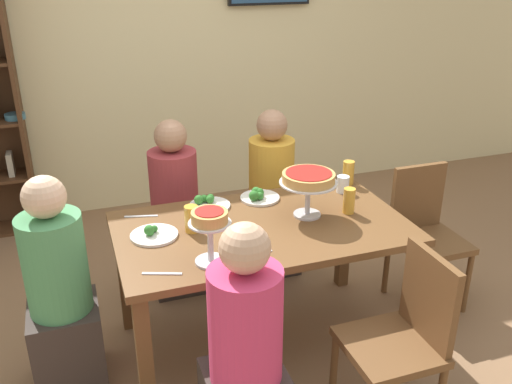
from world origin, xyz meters
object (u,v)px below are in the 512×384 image
object	(u,v)px
cutlery_fork_far	(162,274)
chair_near_right	(404,334)
diner_far_left	(176,219)
salad_plate_near_diner	(208,203)
water_glass_clear_near	(343,184)
chair_head_east	(425,229)
salad_plate_far_diner	(258,196)
cutlery_fork_near	(141,216)
deep_dish_pizza_stand	(308,181)
diner_head_west	(61,301)
cutlery_knife_near	(256,256)
beer_glass_amber_spare	(349,201)
salad_plate_spare	(153,234)
dining_table	(262,241)
diner_near_left	(246,367)
beer_glass_amber_tall	(348,173)
beer_glass_amber_short	(191,219)
diner_far_right	(271,204)
personal_pizza_stand	(210,225)

from	to	relation	value
cutlery_fork_far	chair_near_right	bearing A→B (deg)	-3.79
diner_far_left	salad_plate_near_diner	xyz separation A→B (m)	(0.12, -0.40, 0.27)
water_glass_clear_near	chair_head_east	bearing A→B (deg)	-18.55
salad_plate_far_diner	cutlery_fork_near	size ratio (longest dim) A/B	1.27
deep_dish_pizza_stand	diner_head_west	bearing A→B (deg)	-179.26
water_glass_clear_near	cutlery_knife_near	size ratio (longest dim) A/B	0.56
diner_head_west	chair_head_east	xyz separation A→B (m)	(2.15, 0.07, -0.01)
salad_plate_near_diner	cutlery_knife_near	size ratio (longest dim) A/B	1.30
beer_glass_amber_spare	salad_plate_spare	bearing A→B (deg)	176.05
dining_table	salad_plate_spare	bearing A→B (deg)	173.63
cutlery_fork_far	dining_table	bearing A→B (deg)	47.87
beer_glass_amber_spare	dining_table	bearing A→B (deg)	178.78
diner_near_left	beer_glass_amber_tall	world-z (taller)	diner_near_left
beer_glass_amber_short	salad_plate_spare	bearing A→B (deg)	177.78
chair_head_east	beer_glass_amber_tall	bearing A→B (deg)	-33.26
cutlery_knife_near	cutlery_fork_near	bearing A→B (deg)	110.00
cutlery_fork_near	beer_glass_amber_tall	bearing A→B (deg)	-163.34
dining_table	water_glass_clear_near	bearing A→B (deg)	22.93
beer_glass_amber_tall	deep_dish_pizza_stand	bearing A→B (deg)	-142.24
cutlery_fork_far	salad_plate_spare	bearing A→B (deg)	106.59
dining_table	water_glass_clear_near	size ratio (longest dim) A/B	15.17
deep_dish_pizza_stand	cutlery_fork_near	distance (m)	0.93
diner_far_right	salad_plate_spare	size ratio (longest dim) A/B	4.75
salad_plate_spare	salad_plate_near_diner	bearing A→B (deg)	36.57
diner_near_left	chair_head_east	xyz separation A→B (m)	(1.44, 0.82, -0.01)
personal_pizza_stand	cutlery_fork_near	world-z (taller)	personal_pizza_stand
diner_head_west	diner_far_right	xyz separation A→B (m)	(1.37, 0.72, 0.00)
diner_head_west	beer_glass_amber_spare	size ratio (longest dim) A/B	8.02
chair_head_east	salad_plate_far_diner	size ratio (longest dim) A/B	3.80
salad_plate_spare	beer_glass_amber_spare	xyz separation A→B (m)	(1.06, -0.07, 0.06)
deep_dish_pizza_stand	cutlery_knife_near	size ratio (longest dim) A/B	1.74
salad_plate_far_diner	salad_plate_spare	bearing A→B (deg)	-158.75
chair_head_east	cutlery_fork_near	distance (m)	1.73
beer_glass_amber_spare	beer_glass_amber_short	bearing A→B (deg)	175.66
chair_head_east	salad_plate_spare	size ratio (longest dim) A/B	3.59
diner_far_right	personal_pizza_stand	bearing A→B (deg)	-33.97
diner_near_left	salad_plate_spare	xyz separation A→B (m)	(-0.23, 0.79, 0.26)
salad_plate_near_diner	beer_glass_amber_spare	xyz separation A→B (m)	(0.71, -0.34, 0.05)
diner_far_right	chair_head_east	xyz separation A→B (m)	(0.77, -0.65, -0.01)
cutlery_fork_far	beer_glass_amber_tall	bearing A→B (deg)	47.72
diner_far_left	cutlery_fork_near	xyz separation A→B (m)	(-0.26, -0.41, 0.25)
chair_head_east	personal_pizza_stand	size ratio (longest dim) A/B	3.30
chair_near_right	personal_pizza_stand	distance (m)	1.00
diner_near_left	salad_plate_near_diner	size ratio (longest dim) A/B	4.92
cutlery_fork_near	cutlery_fork_far	bearing A→B (deg)	104.82
diner_head_west	diner_near_left	xyz separation A→B (m)	(0.71, -0.74, 0.00)
cutlery_knife_near	cutlery_fork_far	size ratio (longest dim) A/B	1.00
dining_table	personal_pizza_stand	xyz separation A→B (m)	(-0.35, -0.28, 0.29)
water_glass_clear_near	salad_plate_near_diner	bearing A→B (deg)	175.12
salad_plate_near_diner	chair_near_right	bearing A→B (deg)	-60.15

